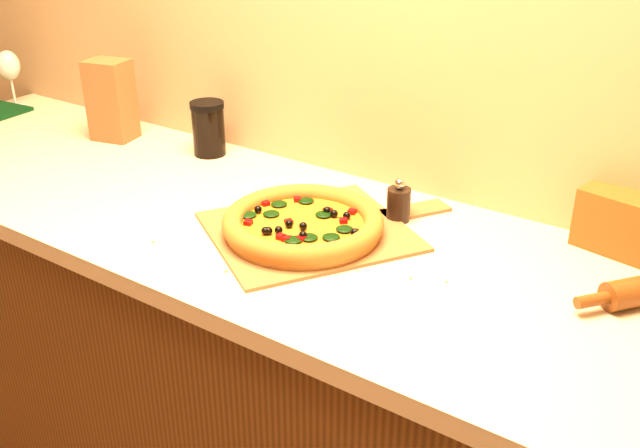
{
  "coord_description": "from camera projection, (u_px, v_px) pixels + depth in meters",
  "views": [
    {
      "loc": [
        0.74,
        0.35,
        1.57
      ],
      "look_at": [
        0.03,
        1.38,
        0.96
      ],
      "focal_mm": 40.0,
      "sensor_mm": 36.0,
      "label": 1
    }
  ],
  "objects": [
    {
      "name": "dark_jar",
      "position": [
        208.0,
        128.0,
        1.87
      ],
      "size": [
        0.09,
        0.09,
        0.14
      ],
      "color": "black",
      "rests_on": "countertop"
    },
    {
      "name": "cabinet",
      "position": [
        320.0,
        415.0,
        1.68
      ],
      "size": [
        2.8,
        0.65,
        0.86
      ],
      "primitive_type": "cube",
      "color": "#43250E",
      "rests_on": "ground"
    },
    {
      "name": "bottle_cap",
      "position": [
        211.0,
        219.0,
        1.54
      ],
      "size": [
        0.04,
        0.04,
        0.01
      ],
      "primitive_type": "cylinder",
      "rotation": [
        0.0,
        0.0,
        0.11
      ],
      "color": "black",
      "rests_on": "countertop"
    },
    {
      "name": "countertop",
      "position": [
        320.0,
        246.0,
        1.48
      ],
      "size": [
        2.84,
        0.68,
        0.04
      ],
      "primitive_type": "cube",
      "color": "beige",
      "rests_on": "cabinet"
    },
    {
      "name": "pizza_peel",
      "position": [
        316.0,
        230.0,
        1.49
      ],
      "size": [
        0.51,
        0.56,
        0.01
      ],
      "rotation": [
        0.0,
        0.0,
        -0.56
      ],
      "color": "brown",
      "rests_on": "countertop"
    },
    {
      "name": "pepper_grinder",
      "position": [
        399.0,
        203.0,
        1.53
      ],
      "size": [
        0.05,
        0.05,
        0.1
      ],
      "color": "black",
      "rests_on": "countertop"
    },
    {
      "name": "paper_bag",
      "position": [
        111.0,
        100.0,
        1.97
      ],
      "size": [
        0.13,
        0.11,
        0.22
      ],
      "primitive_type": "cube",
      "rotation": [
        0.0,
        0.0,
        0.24
      ],
      "color": "brown",
      "rests_on": "countertop"
    },
    {
      "name": "pizza",
      "position": [
        303.0,
        224.0,
        1.46
      ],
      "size": [
        0.33,
        0.33,
        0.05
      ],
      "color": "#A67B29",
      "rests_on": "pizza_peel"
    },
    {
      "name": "wine_glass",
      "position": [
        9.0,
        67.0,
        2.25
      ],
      "size": [
        0.07,
        0.07,
        0.18
      ],
      "color": "silver",
      "rests_on": "countertop"
    }
  ]
}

